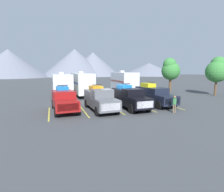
{
  "coord_description": "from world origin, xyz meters",
  "views": [
    {
      "loc": [
        -6.07,
        -17.81,
        3.97
      ],
      "look_at": [
        0.0,
        0.37,
        1.2
      ],
      "focal_mm": 28.85,
      "sensor_mm": 36.0,
      "label": 1
    }
  ],
  "objects_px": {
    "pickup_truck_d": "(154,95)",
    "camper_trailer_c": "(124,82)",
    "camper_trailer_b": "(82,83)",
    "camper_trailer_a": "(62,84)",
    "pickup_truck_c": "(129,97)",
    "person_a": "(174,103)",
    "pickup_truck_b": "(100,99)",
    "pickup_truck_a": "(64,99)"
  },
  "relations": [
    {
      "from": "pickup_truck_a",
      "to": "pickup_truck_d",
      "type": "xyz_separation_m",
      "value": [
        9.95,
        -0.03,
        0.02
      ]
    },
    {
      "from": "pickup_truck_c",
      "to": "camper_trailer_b",
      "type": "bearing_deg",
      "value": 106.76
    },
    {
      "from": "pickup_truck_b",
      "to": "camper_trailer_a",
      "type": "height_order",
      "value": "camper_trailer_a"
    },
    {
      "from": "pickup_truck_d",
      "to": "person_a",
      "type": "relative_size",
      "value": 3.62
    },
    {
      "from": "pickup_truck_c",
      "to": "camper_trailer_a",
      "type": "xyz_separation_m",
      "value": [
        -6.22,
        10.23,
        0.77
      ]
    },
    {
      "from": "pickup_truck_c",
      "to": "camper_trailer_a",
      "type": "relative_size",
      "value": 0.8
    },
    {
      "from": "camper_trailer_a",
      "to": "pickup_truck_a",
      "type": "bearing_deg",
      "value": -92.1
    },
    {
      "from": "pickup_truck_a",
      "to": "pickup_truck_d",
      "type": "relative_size",
      "value": 0.95
    },
    {
      "from": "pickup_truck_a",
      "to": "person_a",
      "type": "distance_m",
      "value": 10.49
    },
    {
      "from": "pickup_truck_d",
      "to": "camper_trailer_c",
      "type": "height_order",
      "value": "camper_trailer_c"
    },
    {
      "from": "camper_trailer_b",
      "to": "camper_trailer_c",
      "type": "xyz_separation_m",
      "value": [
        6.85,
        -0.08,
        0.06
      ]
    },
    {
      "from": "camper_trailer_c",
      "to": "pickup_truck_a",
      "type": "bearing_deg",
      "value": -136.4
    },
    {
      "from": "pickup_truck_b",
      "to": "person_a",
      "type": "relative_size",
      "value": 3.66
    },
    {
      "from": "pickup_truck_a",
      "to": "camper_trailer_a",
      "type": "distance_m",
      "value": 9.51
    },
    {
      "from": "camper_trailer_b",
      "to": "person_a",
      "type": "bearing_deg",
      "value": -65.7
    },
    {
      "from": "pickup_truck_a",
      "to": "pickup_truck_d",
      "type": "height_order",
      "value": "pickup_truck_d"
    },
    {
      "from": "pickup_truck_d",
      "to": "person_a",
      "type": "bearing_deg",
      "value": -94.04
    },
    {
      "from": "pickup_truck_d",
      "to": "camper_trailer_a",
      "type": "height_order",
      "value": "camper_trailer_a"
    },
    {
      "from": "pickup_truck_a",
      "to": "camper_trailer_b",
      "type": "height_order",
      "value": "camper_trailer_b"
    },
    {
      "from": "person_a",
      "to": "camper_trailer_c",
      "type": "bearing_deg",
      "value": 87.63
    },
    {
      "from": "pickup_truck_c",
      "to": "person_a",
      "type": "relative_size",
      "value": 3.65
    },
    {
      "from": "pickup_truck_c",
      "to": "camper_trailer_c",
      "type": "relative_size",
      "value": 0.8
    },
    {
      "from": "pickup_truck_d",
      "to": "person_a",
      "type": "xyz_separation_m",
      "value": [
        -0.29,
        -4.05,
        -0.24
      ]
    },
    {
      "from": "camper_trailer_b",
      "to": "pickup_truck_c",
      "type": "bearing_deg",
      "value": -73.24
    },
    {
      "from": "person_a",
      "to": "camper_trailer_b",
      "type": "bearing_deg",
      "value": 114.3
    },
    {
      "from": "pickup_truck_d",
      "to": "camper_trailer_c",
      "type": "distance_m",
      "value": 9.82
    },
    {
      "from": "camper_trailer_b",
      "to": "camper_trailer_c",
      "type": "bearing_deg",
      "value": -0.7
    },
    {
      "from": "pickup_truck_d",
      "to": "person_a",
      "type": "distance_m",
      "value": 4.07
    },
    {
      "from": "pickup_truck_a",
      "to": "pickup_truck_b",
      "type": "bearing_deg",
      "value": -11.3
    },
    {
      "from": "pickup_truck_c",
      "to": "person_a",
      "type": "distance_m",
      "value": 4.55
    },
    {
      "from": "pickup_truck_a",
      "to": "camper_trailer_a",
      "type": "height_order",
      "value": "camper_trailer_a"
    },
    {
      "from": "pickup_truck_b",
      "to": "camper_trailer_c",
      "type": "height_order",
      "value": "camper_trailer_c"
    },
    {
      "from": "pickup_truck_a",
      "to": "person_a",
      "type": "xyz_separation_m",
      "value": [
        9.66,
        -4.08,
        -0.22
      ]
    },
    {
      "from": "camper_trailer_a",
      "to": "pickup_truck_b",
      "type": "bearing_deg",
      "value": -73.28
    },
    {
      "from": "pickup_truck_b",
      "to": "pickup_truck_c",
      "type": "bearing_deg",
      "value": -1.34
    },
    {
      "from": "camper_trailer_b",
      "to": "person_a",
      "type": "relative_size",
      "value": 5.53
    },
    {
      "from": "camper_trailer_c",
      "to": "person_a",
      "type": "bearing_deg",
      "value": -92.37
    },
    {
      "from": "pickup_truck_c",
      "to": "camper_trailer_c",
      "type": "bearing_deg",
      "value": 70.76
    },
    {
      "from": "camper_trailer_c",
      "to": "pickup_truck_c",
      "type": "bearing_deg",
      "value": -109.24
    },
    {
      "from": "pickup_truck_d",
      "to": "pickup_truck_b",
      "type": "bearing_deg",
      "value": -174.3
    },
    {
      "from": "camper_trailer_b",
      "to": "camper_trailer_a",
      "type": "bearing_deg",
      "value": -173.31
    },
    {
      "from": "pickup_truck_c",
      "to": "pickup_truck_a",
      "type": "bearing_deg",
      "value": 173.46
    }
  ]
}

